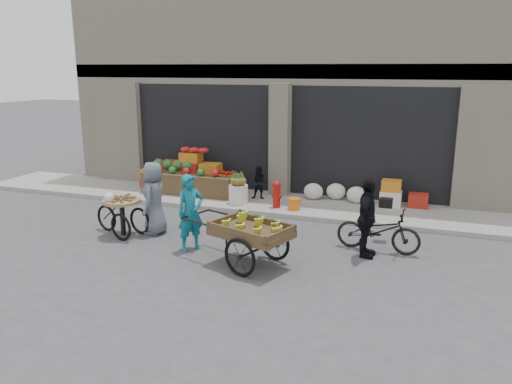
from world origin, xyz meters
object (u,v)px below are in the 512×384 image
(seated_person, at_px, (259,183))
(tricycle_cart, at_px, (122,211))
(banana_cart, at_px, (249,228))
(bicycle, at_px, (378,230))
(pineapple_bin, at_px, (238,194))
(orange_bucket, at_px, (294,204))
(vendor_woman, at_px, (191,213))
(cyclist, at_px, (367,218))
(vendor_grey, at_px, (154,198))
(fire_hydrant, at_px, (277,193))

(seated_person, bearing_deg, tricycle_cart, -129.24)
(tricycle_cart, bearing_deg, banana_cart, 2.16)
(bicycle, bearing_deg, pineapple_bin, 66.11)
(orange_bucket, bearing_deg, seated_person, 149.74)
(seated_person, relative_size, vendor_woman, 0.58)
(pineapple_bin, height_order, tricycle_cart, tricycle_cart)
(bicycle, bearing_deg, cyclist, 158.05)
(vendor_woman, bearing_deg, pineapple_bin, 41.19)
(tricycle_cart, bearing_deg, orange_bucket, 56.57)
(vendor_grey, bearing_deg, seated_person, 148.10)
(fire_hydrant, xyz_separation_m, vendor_grey, (-2.10, -2.61, 0.33))
(banana_cart, relative_size, tricycle_cart, 1.82)
(vendor_woman, relative_size, bicycle, 0.94)
(tricycle_cart, relative_size, cyclist, 0.91)
(orange_bucket, distance_m, cyclist, 3.29)
(seated_person, xyz_separation_m, vendor_grey, (-1.40, -3.26, 0.25))
(orange_bucket, relative_size, bicycle, 0.19)
(seated_person, height_order, bicycle, seated_person)
(orange_bucket, bearing_deg, banana_cart, -88.63)
(seated_person, height_order, vendor_grey, vendor_grey)
(seated_person, distance_m, bicycle, 4.48)
(banana_cart, relative_size, bicycle, 1.55)
(orange_bucket, distance_m, vendor_grey, 3.69)
(pineapple_bin, bearing_deg, cyclist, -34.18)
(orange_bucket, relative_size, seated_person, 0.34)
(vendor_grey, bearing_deg, banana_cart, 59.39)
(bicycle, bearing_deg, vendor_grey, 100.68)
(vendor_woman, height_order, cyclist, cyclist)
(orange_bucket, bearing_deg, tricycle_cart, -137.82)
(vendor_grey, bearing_deg, fire_hydrant, 132.54)
(vendor_grey, bearing_deg, bicycle, 87.40)
(fire_hydrant, relative_size, bicycle, 0.41)
(vendor_grey, xyz_separation_m, bicycle, (4.94, 0.53, -0.38))
(orange_bucket, bearing_deg, pineapple_bin, 176.42)
(banana_cart, xyz_separation_m, cyclist, (2.05, 1.21, 0.05))
(fire_hydrant, xyz_separation_m, vendor_woman, (-0.84, -3.29, 0.30))
(orange_bucket, relative_size, cyclist, 0.20)
(fire_hydrant, relative_size, tricycle_cart, 0.49)
(banana_cart, relative_size, vendor_woman, 1.65)
(orange_bucket, bearing_deg, fire_hydrant, 174.29)
(orange_bucket, xyz_separation_m, vendor_grey, (-2.60, -2.56, 0.56))
(bicycle, distance_m, cyclist, 0.57)
(fire_hydrant, bearing_deg, cyclist, -43.33)
(cyclist, bearing_deg, orange_bucket, 45.85)
(pineapple_bin, xyz_separation_m, seated_person, (0.40, 0.60, 0.21))
(pineapple_bin, relative_size, orange_bucket, 1.62)
(fire_hydrant, height_order, seated_person, seated_person)
(banana_cart, bearing_deg, cyclist, 50.34)
(tricycle_cart, relative_size, vendor_grey, 0.88)
(pineapple_bin, bearing_deg, seated_person, 56.31)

